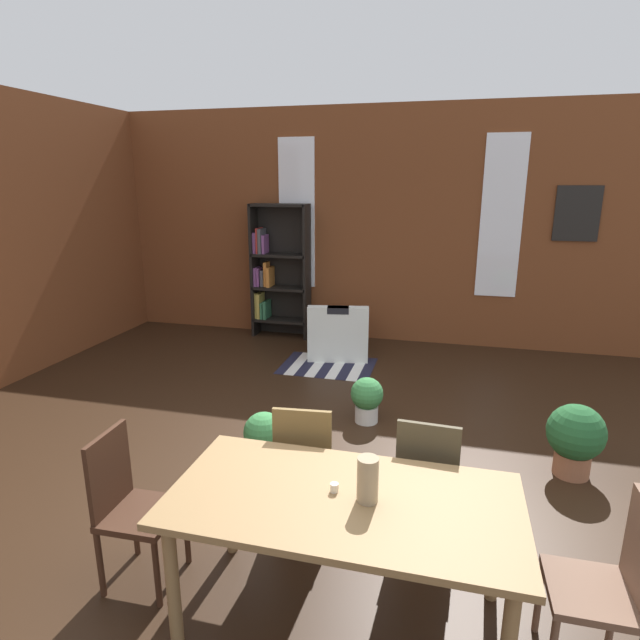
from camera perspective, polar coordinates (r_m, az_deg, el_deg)
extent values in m
plane|color=black|center=(4.06, -0.24, -20.18)|extent=(11.37, 11.37, 0.00)
cube|color=brown|center=(7.71, 8.19, 10.08)|extent=(9.33, 0.12, 3.37)
cube|color=white|center=(7.92, -2.56, 11.57)|extent=(0.55, 0.02, 2.19)
cube|color=white|center=(7.61, 19.34, 10.61)|extent=(0.55, 0.02, 2.19)
cube|color=olive|center=(2.84, 2.59, -19.20)|extent=(1.82, 0.92, 0.04)
cylinder|color=olive|center=(3.05, -15.91, -26.09)|extent=(0.07, 0.07, 0.73)
cylinder|color=olive|center=(3.55, -9.84, -19.07)|extent=(0.07, 0.07, 0.73)
cylinder|color=olive|center=(3.33, 18.79, -22.30)|extent=(0.07, 0.07, 0.73)
cylinder|color=#998466|center=(2.74, 5.27, -17.08)|extent=(0.11, 0.11, 0.24)
cylinder|color=silver|center=(2.85, 1.59, -17.96)|extent=(0.04, 0.04, 0.05)
cube|color=#433B28|center=(3.60, 11.83, -17.04)|extent=(0.42, 0.42, 0.04)
cube|color=#433B28|center=(3.31, 11.72, -15.03)|extent=(0.38, 0.05, 0.50)
cylinder|color=#433B28|center=(3.87, 14.73, -18.85)|extent=(0.04, 0.04, 0.43)
cylinder|color=#433B28|center=(3.89, 9.16, -18.31)|extent=(0.04, 0.04, 0.43)
cylinder|color=#433B28|center=(3.57, 14.37, -22.01)|extent=(0.04, 0.04, 0.43)
cylinder|color=#433B28|center=(3.60, 8.23, -21.39)|extent=(0.04, 0.04, 0.43)
cube|color=brown|center=(3.70, -1.40, -15.69)|extent=(0.44, 0.44, 0.04)
cube|color=brown|center=(3.42, -1.98, -13.66)|extent=(0.38, 0.07, 0.50)
cylinder|color=brown|center=(3.95, 1.79, -17.49)|extent=(0.04, 0.04, 0.43)
cylinder|color=brown|center=(4.00, -3.56, -17.05)|extent=(0.04, 0.04, 0.43)
cylinder|color=brown|center=(3.66, 1.07, -20.51)|extent=(0.04, 0.04, 0.43)
cylinder|color=brown|center=(3.71, -4.80, -19.96)|extent=(0.04, 0.04, 0.43)
cube|color=brown|center=(3.07, 27.65, -25.00)|extent=(0.41, 0.41, 0.04)
cylinder|color=brown|center=(3.31, 22.96, -26.28)|extent=(0.04, 0.04, 0.43)
cylinder|color=brown|center=(3.40, 29.61, -26.01)|extent=(0.04, 0.04, 0.43)
cube|color=#392114|center=(3.42, -19.03, -19.52)|extent=(0.41, 0.41, 0.04)
cube|color=#392114|center=(3.38, -22.19, -15.27)|extent=(0.04, 0.38, 0.50)
cylinder|color=#392114|center=(3.36, -17.50, -25.12)|extent=(0.04, 0.04, 0.43)
cylinder|color=#392114|center=(3.60, -14.47, -21.74)|extent=(0.04, 0.04, 0.43)
cylinder|color=#392114|center=(3.52, -23.05, -23.48)|extent=(0.04, 0.04, 0.43)
cylinder|color=#392114|center=(3.76, -19.70, -20.45)|extent=(0.04, 0.04, 0.43)
cube|color=black|center=(8.03, -7.21, 5.42)|extent=(0.04, 0.33, 2.02)
cube|color=black|center=(7.77, -1.44, 5.21)|extent=(0.04, 0.33, 2.02)
cube|color=black|center=(8.04, -4.01, 5.51)|extent=(0.87, 0.01, 2.02)
cube|color=black|center=(8.05, -4.27, 0.02)|extent=(0.83, 0.33, 0.04)
cube|color=gold|center=(8.13, -6.87, 1.66)|extent=(0.03, 0.21, 0.39)
cube|color=gold|center=(8.11, -6.55, 1.64)|extent=(0.05, 0.26, 0.39)
cube|color=#33724C|center=(8.11, -6.21, 1.13)|extent=(0.03, 0.27, 0.25)
cube|color=#33724C|center=(8.09, -5.86, 1.19)|extent=(0.05, 0.27, 0.27)
cube|color=black|center=(7.94, -4.34, 3.53)|extent=(0.83, 0.33, 0.04)
cube|color=#8C4C8C|center=(8.03, -6.93, 4.79)|extent=(0.04, 0.24, 0.29)
cube|color=#8C4C8C|center=(8.02, -6.65, 4.75)|extent=(0.03, 0.21, 0.28)
cube|color=#4C4C51|center=(8.00, -6.28, 4.62)|extent=(0.04, 0.17, 0.25)
cube|color=orange|center=(7.97, -5.88, 5.06)|extent=(0.05, 0.17, 0.37)
cube|color=orange|center=(7.96, -5.49, 4.77)|extent=(0.05, 0.27, 0.30)
cube|color=black|center=(7.85, -4.41, 7.13)|extent=(0.83, 0.33, 0.04)
cube|color=#8C4C8C|center=(7.96, -7.02, 8.44)|extent=(0.04, 0.22, 0.31)
cube|color=#B22D28|center=(7.94, -6.69, 8.68)|extent=(0.03, 0.27, 0.38)
cube|color=#4C4C51|center=(7.92, -6.40, 8.64)|extent=(0.05, 0.27, 0.37)
cube|color=#8C4C8C|center=(7.91, -6.05, 8.31)|extent=(0.04, 0.22, 0.28)
cube|color=black|center=(7.78, -4.52, 12.50)|extent=(0.83, 0.33, 0.04)
cube|color=white|center=(7.21, 2.06, -2.20)|extent=(0.93, 0.93, 0.40)
cube|color=white|center=(6.80, 2.00, 0.02)|extent=(0.82, 0.30, 0.35)
cube|color=white|center=(7.13, 4.81, -0.14)|extent=(0.25, 0.73, 0.15)
cube|color=white|center=(7.15, -0.64, -0.04)|extent=(0.25, 0.73, 0.15)
cube|color=black|center=(6.76, 2.01, 1.12)|extent=(0.31, 0.22, 0.08)
cylinder|color=silver|center=(5.29, 5.14, -10.22)|extent=(0.23, 0.23, 0.17)
sphere|color=#387F42|center=(5.20, 5.19, -8.07)|extent=(0.33, 0.33, 0.33)
cylinder|color=#9E6042|center=(4.87, 25.96, -14.00)|extent=(0.28, 0.28, 0.20)
sphere|color=#235B2D|center=(4.75, 26.36, -11.00)|extent=(0.46, 0.46, 0.46)
cylinder|color=#333338|center=(4.50, -6.12, -14.87)|extent=(0.22, 0.22, 0.21)
sphere|color=#387F42|center=(4.39, -6.21, -12.18)|extent=(0.34, 0.34, 0.34)
cube|color=#1E1E33|center=(6.92, -3.43, -4.67)|extent=(0.13, 0.89, 0.01)
cube|color=white|center=(6.88, -2.38, -4.77)|extent=(0.13, 0.89, 0.01)
cube|color=#1E1E33|center=(6.85, -1.32, -4.87)|extent=(0.13, 0.89, 0.01)
cube|color=white|center=(6.82, -0.24, -4.96)|extent=(0.13, 0.89, 0.01)
cube|color=#1E1E33|center=(6.79, 0.84, -5.06)|extent=(0.13, 0.89, 0.01)
cube|color=white|center=(6.76, 1.94, -5.15)|extent=(0.13, 0.89, 0.01)
cube|color=#1E1E33|center=(6.73, 3.04, -5.24)|extent=(0.13, 0.89, 0.01)
cube|color=white|center=(6.71, 4.15, -5.33)|extent=(0.13, 0.89, 0.01)
cube|color=#1E1E33|center=(6.69, 5.27, -5.42)|extent=(0.13, 0.89, 0.01)
cube|color=black|center=(7.73, 26.47, 10.45)|extent=(0.56, 0.03, 0.72)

